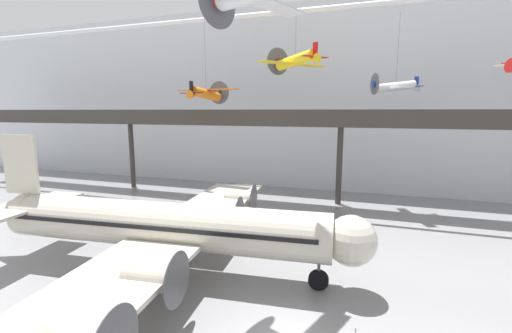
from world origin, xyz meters
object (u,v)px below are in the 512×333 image
object	(u,v)px
suspended_plane_white_twin	(395,87)
suspended_plane_orange_highwing	(206,94)
suspended_plane_yellow_lowwing	(295,61)
airliner_silver_main	(161,226)

from	to	relation	value
suspended_plane_white_twin	suspended_plane_orange_highwing	bearing A→B (deg)	-8.83
suspended_plane_orange_highwing	suspended_plane_yellow_lowwing	bearing A→B (deg)	-78.31
suspended_plane_yellow_lowwing	suspended_plane_white_twin	xyz separation A→B (m)	(10.48, 4.49, -2.66)
suspended_plane_white_twin	suspended_plane_yellow_lowwing	bearing A→B (deg)	-0.19
suspended_plane_yellow_lowwing	suspended_plane_orange_highwing	xyz separation A→B (m)	(-10.36, -0.92, -3.35)
suspended_plane_orange_highwing	airliner_silver_main	bearing A→B (deg)	-157.26
airliner_silver_main	suspended_plane_orange_highwing	distance (m)	20.43
airliner_silver_main	suspended_plane_orange_highwing	bearing A→B (deg)	100.65
suspended_plane_yellow_lowwing	suspended_plane_orange_highwing	distance (m)	10.92
airliner_silver_main	suspended_plane_yellow_lowwing	size ratio (longest dim) A/B	4.41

